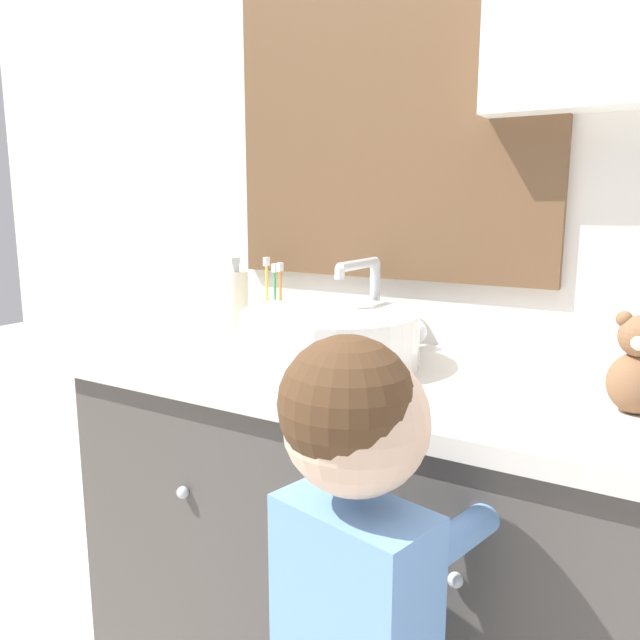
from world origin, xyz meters
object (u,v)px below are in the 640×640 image
soap_dispenser (236,300)px  teddy_bear (638,366)px  sink_basin (331,336)px  child_figure (356,604)px  toothbrush_holder (274,315)px

soap_dispenser → teddy_bear: size_ratio=1.18×
sink_basin → child_figure: (0.30, -0.44, -0.25)m
soap_dispenser → sink_basin: bearing=-22.9°
sink_basin → child_figure: sink_basin is taller
sink_basin → soap_dispenser: size_ratio=2.21×
toothbrush_holder → soap_dispenser: bearing=-160.5°
sink_basin → toothbrush_holder: (-0.29, 0.19, -0.01)m
soap_dispenser → teddy_bear: 0.97m
teddy_bear → child_figure: bearing=-124.0°
sink_basin → toothbrush_holder: sink_basin is taller
child_figure → teddy_bear: (0.28, 0.41, 0.27)m
teddy_bear → toothbrush_holder: bearing=165.9°
toothbrush_holder → teddy_bear: size_ratio=1.19×
sink_basin → child_figure: bearing=-55.9°
child_figure → teddy_bear: bearing=56.0°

